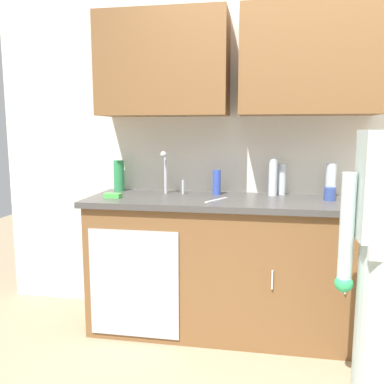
{
  "coord_description": "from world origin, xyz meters",
  "views": [
    {
      "loc": [
        -0.34,
        -2.05,
        1.4
      ],
      "look_at": [
        -0.79,
        0.55,
        1.0
      ],
      "focal_mm": 38.26,
      "sensor_mm": 36.0,
      "label": 1
    }
  ],
  "objects_px": {
    "bottle_soap": "(217,182)",
    "bottle_cleaner_spray": "(119,176)",
    "bottle_water_short": "(331,180)",
    "bottle_water_tall": "(282,179)",
    "sink": "(166,198)",
    "cup_by_sink": "(330,194)",
    "knife_on_counter": "(217,200)",
    "sponge": "(113,196)",
    "bottle_dish_liquid": "(273,177)"
  },
  "relations": [
    {
      "from": "bottle_soap",
      "to": "bottle_cleaner_spray",
      "type": "xyz_separation_m",
      "value": [
        -0.76,
        0.06,
        0.03
      ]
    },
    {
      "from": "bottle_water_short",
      "to": "bottle_water_tall",
      "type": "relative_size",
      "value": 1.05
    },
    {
      "from": "sink",
      "to": "cup_by_sink",
      "type": "distance_m",
      "value": 1.1
    },
    {
      "from": "bottle_water_short",
      "to": "cup_by_sink",
      "type": "xyz_separation_m",
      "value": [
        -0.03,
        -0.16,
        -0.07
      ]
    },
    {
      "from": "bottle_water_short",
      "to": "knife_on_counter",
      "type": "bearing_deg",
      "value": -159.43
    },
    {
      "from": "sink",
      "to": "cup_by_sink",
      "type": "bearing_deg",
      "value": 1.23
    },
    {
      "from": "bottle_soap",
      "to": "bottle_water_tall",
      "type": "height_order",
      "value": "bottle_water_tall"
    },
    {
      "from": "cup_by_sink",
      "to": "bottle_cleaner_spray",
      "type": "bearing_deg",
      "value": 173.24
    },
    {
      "from": "bottle_soap",
      "to": "sponge",
      "type": "distance_m",
      "value": 0.74
    },
    {
      "from": "bottle_cleaner_spray",
      "to": "cup_by_sink",
      "type": "xyz_separation_m",
      "value": [
        1.52,
        -0.18,
        -0.07
      ]
    },
    {
      "from": "bottle_dish_liquid",
      "to": "bottle_soap",
      "type": "relative_size",
      "value": 1.48
    },
    {
      "from": "bottle_water_short",
      "to": "sponge",
      "type": "bearing_deg",
      "value": -168.45
    },
    {
      "from": "bottle_water_tall",
      "to": "knife_on_counter",
      "type": "distance_m",
      "value": 0.55
    },
    {
      "from": "bottle_dish_liquid",
      "to": "bottle_water_tall",
      "type": "bearing_deg",
      "value": 42.37
    },
    {
      "from": "sink",
      "to": "bottle_dish_liquid",
      "type": "relative_size",
      "value": 1.89
    },
    {
      "from": "bottle_dish_liquid",
      "to": "bottle_cleaner_spray",
      "type": "distance_m",
      "value": 1.15
    },
    {
      "from": "bottle_dish_liquid",
      "to": "bottle_water_tall",
      "type": "relative_size",
      "value": 1.17
    },
    {
      "from": "bottle_water_tall",
      "to": "bottle_cleaner_spray",
      "type": "xyz_separation_m",
      "value": [
        -1.22,
        -0.02,
        0.0
      ]
    },
    {
      "from": "sink",
      "to": "bottle_water_short",
      "type": "xyz_separation_m",
      "value": [
        1.13,
        0.18,
        0.13
      ]
    },
    {
      "from": "knife_on_counter",
      "to": "bottle_water_tall",
      "type": "bearing_deg",
      "value": -25.32
    },
    {
      "from": "bottle_cleaner_spray",
      "to": "bottle_dish_liquid",
      "type": "bearing_deg",
      "value": -2.06
    },
    {
      "from": "sink",
      "to": "bottle_soap",
      "type": "distance_m",
      "value": 0.38
    },
    {
      "from": "bottle_dish_liquid",
      "to": "knife_on_counter",
      "type": "bearing_deg",
      "value": -144.22
    },
    {
      "from": "bottle_soap",
      "to": "sponge",
      "type": "relative_size",
      "value": 1.62
    },
    {
      "from": "bottle_water_short",
      "to": "bottle_soap",
      "type": "distance_m",
      "value": 0.79
    },
    {
      "from": "cup_by_sink",
      "to": "knife_on_counter",
      "type": "relative_size",
      "value": 0.36
    },
    {
      "from": "bottle_water_short",
      "to": "knife_on_counter",
      "type": "distance_m",
      "value": 0.82
    },
    {
      "from": "sink",
      "to": "bottle_cleaner_spray",
      "type": "bearing_deg",
      "value": 154.08
    },
    {
      "from": "sink",
      "to": "bottle_water_short",
      "type": "bearing_deg",
      "value": 9.27
    },
    {
      "from": "bottle_soap",
      "to": "sponge",
      "type": "bearing_deg",
      "value": -159.24
    },
    {
      "from": "bottle_water_short",
      "to": "bottle_water_tall",
      "type": "distance_m",
      "value": 0.33
    },
    {
      "from": "bottle_water_tall",
      "to": "cup_by_sink",
      "type": "bearing_deg",
      "value": -33.07
    },
    {
      "from": "knife_on_counter",
      "to": "bottle_soap",
      "type": "bearing_deg",
      "value": 34.25
    },
    {
      "from": "bottle_water_tall",
      "to": "sponge",
      "type": "xyz_separation_m",
      "value": [
        -1.15,
        -0.34,
        -0.1
      ]
    },
    {
      "from": "bottle_water_tall",
      "to": "sponge",
      "type": "bearing_deg",
      "value": -163.52
    },
    {
      "from": "bottle_dish_liquid",
      "to": "sink",
      "type": "bearing_deg",
      "value": -167.49
    },
    {
      "from": "bottle_cleaner_spray",
      "to": "knife_on_counter",
      "type": "distance_m",
      "value": 0.85
    },
    {
      "from": "cup_by_sink",
      "to": "knife_on_counter",
      "type": "bearing_deg",
      "value": -170.28
    },
    {
      "from": "sponge",
      "to": "bottle_water_tall",
      "type": "bearing_deg",
      "value": 16.48
    },
    {
      "from": "sponge",
      "to": "bottle_water_short",
      "type": "bearing_deg",
      "value": 11.55
    },
    {
      "from": "bottle_water_short",
      "to": "bottle_water_tall",
      "type": "xyz_separation_m",
      "value": [
        -0.33,
        0.04,
        -0.01
      ]
    },
    {
      "from": "sink",
      "to": "sponge",
      "type": "xyz_separation_m",
      "value": [
        -0.35,
        -0.12,
        0.03
      ]
    },
    {
      "from": "bottle_cleaner_spray",
      "to": "knife_on_counter",
      "type": "xyz_separation_m",
      "value": [
        0.78,
        -0.31,
        -0.11
      ]
    },
    {
      "from": "sink",
      "to": "bottle_cleaner_spray",
      "type": "xyz_separation_m",
      "value": [
        -0.42,
        0.2,
        0.13
      ]
    },
    {
      "from": "sink",
      "to": "bottle_water_tall",
      "type": "relative_size",
      "value": 2.22
    },
    {
      "from": "bottle_water_short",
      "to": "bottle_water_tall",
      "type": "bearing_deg",
      "value": 173.57
    },
    {
      "from": "bottle_water_short",
      "to": "bottle_soap",
      "type": "relative_size",
      "value": 1.32
    },
    {
      "from": "bottle_cleaner_spray",
      "to": "knife_on_counter",
      "type": "relative_size",
      "value": 0.97
    },
    {
      "from": "sink",
      "to": "sponge",
      "type": "height_order",
      "value": "sink"
    },
    {
      "from": "bottle_dish_liquid",
      "to": "bottle_soap",
      "type": "xyz_separation_m",
      "value": [
        -0.4,
        -0.02,
        -0.04
      ]
    }
  ]
}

